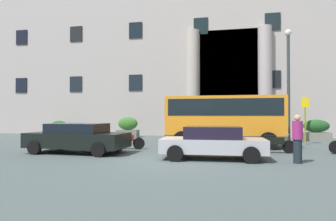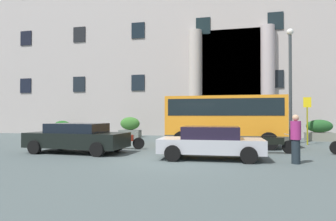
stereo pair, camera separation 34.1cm
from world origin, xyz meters
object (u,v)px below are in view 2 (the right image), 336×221
lamppost_plaza_centre (290,76)px  hedge_planter_far_east (319,131)px  orange_minibus (225,117)px  bus_stop_sign (307,115)px  parked_sedan_second (211,142)px  pedestrian_woman_dark_dress (296,139)px  hedge_planter_entrance_right (130,127)px  parked_coupe_end (77,137)px  hedge_planter_entrance_left (236,129)px  motorcycle_far_end (273,144)px  hedge_planter_west (62,129)px  motorcycle_near_kerb (124,140)px  hedge_planter_far_west (190,129)px

lamppost_plaza_centre → hedge_planter_far_east: bearing=49.4°
orange_minibus → bus_stop_sign: bearing=23.1°
parked_sedan_second → pedestrian_woman_dark_dress: size_ratio=2.35×
parked_sedan_second → hedge_planter_entrance_right: bearing=123.1°
orange_minibus → parked_coupe_end: 7.90m
hedge_planter_entrance_left → pedestrian_woman_dark_dress: bearing=-78.7°
parked_sedan_second → motorcycle_far_end: (2.61, 2.27, -0.22)m
hedge_planter_west → hedge_planter_entrance_left: bearing=-0.8°
hedge_planter_west → hedge_planter_entrance_right: bearing=-0.6°
hedge_planter_entrance_left → motorcycle_near_kerb: (-5.65, -7.48, -0.27)m
hedge_planter_far_west → parked_coupe_end: (-3.84, -9.49, 0.02)m
orange_minibus → bus_stop_sign: bus_stop_sign is taller
parked_sedan_second → motorcycle_near_kerb: bearing=150.2°
hedge_planter_entrance_right → pedestrian_woman_dark_dress: bearing=-45.5°
hedge_planter_entrance_left → hedge_planter_west: hedge_planter_entrance_left is taller
hedge_planter_west → motorcycle_far_end: 17.65m
motorcycle_near_kerb → lamppost_plaza_centre: size_ratio=0.29×
pedestrian_woman_dark_dress → lamppost_plaza_centre: bearing=-21.6°
parked_coupe_end → hedge_planter_far_west: bearing=70.4°
bus_stop_sign → motorcycle_near_kerb: size_ratio=1.36×
hedge_planter_entrance_left → pedestrian_woman_dark_dress: (2.06, -10.29, 0.17)m
parked_sedan_second → hedge_planter_entrance_left: bearing=81.6°
motorcycle_far_end → pedestrian_woman_dark_dress: bearing=-91.3°
hedge_planter_far_west → hedge_planter_west: bearing=179.8°
bus_stop_sign → hedge_planter_far_east: size_ratio=1.60×
hedge_planter_far_west → hedge_planter_entrance_right: (-4.79, -0.04, 0.07)m
hedge_planter_entrance_left → motorcycle_far_end: hedge_planter_entrance_left is taller
hedge_planter_entrance_right → lamppost_plaza_centre: 12.22m
motorcycle_far_end → pedestrian_woman_dark_dress: (0.47, -2.69, 0.44)m
bus_stop_sign → hedge_planter_far_east: (1.41, 2.94, -1.03)m
parked_coupe_end → hedge_planter_entrance_right: bearing=98.2°
hedge_planter_far_west → hedge_planter_entrance_left: size_ratio=0.75×
bus_stop_sign → lamppost_plaza_centre: size_ratio=0.40×
hedge_planter_entrance_right → pedestrian_woman_dark_dress: pedestrian_woman_dark_dress is taller
orange_minibus → motorcycle_near_kerb: size_ratio=3.06×
bus_stop_sign → pedestrian_woman_dark_dress: (-2.03, -7.28, -0.83)m
motorcycle_near_kerb → hedge_planter_far_east: bearing=26.2°
hedge_planter_west → motorcycle_near_kerb: 11.51m
hedge_planter_entrance_left → hedge_planter_far_east: bearing=-0.8°
hedge_planter_far_east → motorcycle_near_kerb: hedge_planter_far_east is taller
bus_stop_sign → hedge_planter_far_west: (-7.48, 3.18, -1.03)m
bus_stop_sign → motorcycle_near_kerb: 10.79m
hedge_planter_far_west → lamppost_plaza_centre: lamppost_plaza_centre is taller
hedge_planter_far_west → hedge_planter_far_east: 8.89m
orange_minibus → hedge_planter_far_east: (6.13, 5.00, -0.96)m
hedge_planter_far_west → hedge_planter_entrance_left: hedge_planter_entrance_left is taller
hedge_planter_west → parked_sedan_second: (13.22, -10.07, 0.06)m
orange_minibus → pedestrian_woman_dark_dress: 5.92m
hedge_planter_entrance_right → parked_coupe_end: hedge_planter_entrance_right is taller
hedge_planter_far_east → hedge_planter_far_west: bearing=178.4°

